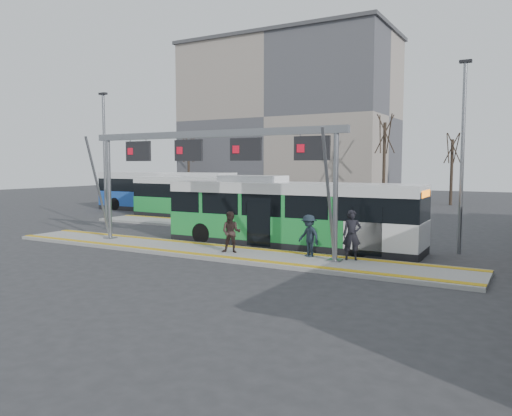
{
  "coord_description": "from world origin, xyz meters",
  "views": [
    {
      "loc": [
        12.29,
        -17.74,
        3.87
      ],
      "look_at": [
        0.45,
        3.0,
        1.78
      ],
      "focal_mm": 35.0,
      "sensor_mm": 36.0,
      "label": 1
    }
  ],
  "objects_px": {
    "gantry": "(209,155)",
    "passenger_b": "(231,232)",
    "passenger_c": "(309,236)",
    "hero_bus": "(290,215)",
    "passenger_a": "(352,235)"
  },
  "relations": [
    {
      "from": "passenger_b",
      "to": "gantry",
      "type": "bearing_deg",
      "value": 144.82
    },
    {
      "from": "gantry",
      "to": "hero_bus",
      "type": "xyz_separation_m",
      "value": [
        2.5,
        2.98,
        -2.77
      ]
    },
    {
      "from": "passenger_b",
      "to": "passenger_c",
      "type": "distance_m",
      "value": 3.31
    },
    {
      "from": "hero_bus",
      "to": "passenger_b",
      "type": "bearing_deg",
      "value": -108.79
    },
    {
      "from": "hero_bus",
      "to": "passenger_b",
      "type": "height_order",
      "value": "hero_bus"
    },
    {
      "from": "passenger_a",
      "to": "passenger_b",
      "type": "relative_size",
      "value": 1.12
    },
    {
      "from": "gantry",
      "to": "passenger_c",
      "type": "distance_m",
      "value": 5.68
    },
    {
      "from": "passenger_c",
      "to": "gantry",
      "type": "bearing_deg",
      "value": -150.94
    },
    {
      "from": "gantry",
      "to": "passenger_b",
      "type": "relative_size",
      "value": 7.45
    },
    {
      "from": "passenger_a",
      "to": "gantry",
      "type": "bearing_deg",
      "value": 161.96
    },
    {
      "from": "hero_bus",
      "to": "passenger_b",
      "type": "xyz_separation_m",
      "value": [
        -1.1,
        -3.4,
        -0.5
      ]
    },
    {
      "from": "passenger_a",
      "to": "passenger_c",
      "type": "distance_m",
      "value": 1.75
    },
    {
      "from": "hero_bus",
      "to": "passenger_a",
      "type": "height_order",
      "value": "hero_bus"
    },
    {
      "from": "passenger_a",
      "to": "passenger_b",
      "type": "distance_m",
      "value": 5.04
    },
    {
      "from": "gantry",
      "to": "passenger_b",
      "type": "bearing_deg",
      "value": -16.69
    }
  ]
}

